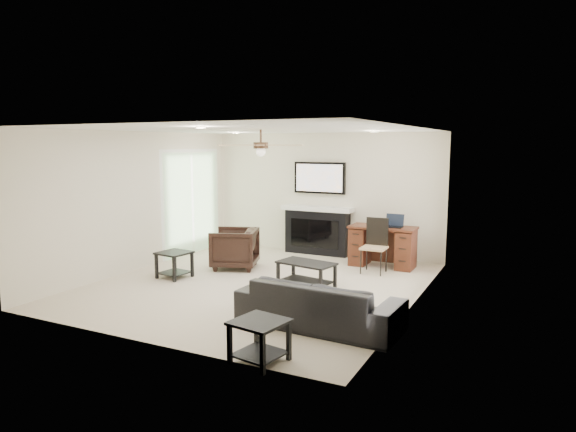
% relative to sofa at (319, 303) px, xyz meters
% --- Properties ---
extents(room_shell, '(5.50, 5.54, 2.52)m').
position_rel_sofa_xyz_m(room_shell, '(-1.46, 1.45, 1.39)').
color(room_shell, '#C1AF9B').
rests_on(room_shell, ground).
extents(sofa, '(2.09, 0.90, 0.60)m').
position_rel_sofa_xyz_m(sofa, '(0.00, 0.00, 0.00)').
color(sofa, black).
rests_on(sofa, ground).
extents(armchair, '(1.04, 1.02, 0.74)m').
position_rel_sofa_xyz_m(armchair, '(-2.60, 2.15, 0.07)').
color(armchair, black).
rests_on(armchair, ground).
extents(coffee_table, '(0.97, 0.65, 0.40)m').
position_rel_sofa_xyz_m(coffee_table, '(-0.90, 1.60, -0.10)').
color(coffee_table, black).
rests_on(coffee_table, ground).
extents(end_table_near, '(0.60, 0.60, 0.45)m').
position_rel_sofa_xyz_m(end_table_near, '(-0.15, -1.25, -0.07)').
color(end_table_near, black).
rests_on(end_table_near, ground).
extents(end_table_left, '(0.56, 0.56, 0.45)m').
position_rel_sofa_xyz_m(end_table_left, '(-3.15, 1.10, -0.07)').
color(end_table_left, black).
rests_on(end_table_left, ground).
extents(fireplace_unit, '(1.52, 0.34, 1.91)m').
position_rel_sofa_xyz_m(fireplace_unit, '(-1.72, 3.96, 0.66)').
color(fireplace_unit, black).
rests_on(fireplace_unit, ground).
extents(desk, '(1.22, 0.56, 0.76)m').
position_rel_sofa_xyz_m(desk, '(-0.19, 3.48, 0.08)').
color(desk, '#3C200F').
rests_on(desk, ground).
extents(desk_chair, '(0.42, 0.44, 0.97)m').
position_rel_sofa_xyz_m(desk_chair, '(-0.19, 2.93, 0.19)').
color(desk_chair, black).
rests_on(desk_chair, ground).
extents(laptop, '(0.33, 0.24, 0.23)m').
position_rel_sofa_xyz_m(laptop, '(0.01, 3.46, 0.58)').
color(laptop, black).
rests_on(laptop, desk).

